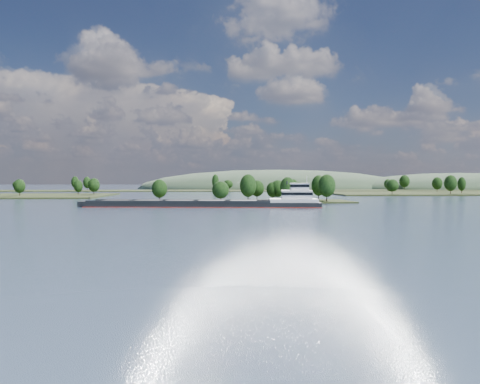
{
  "coord_description": "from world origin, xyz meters",
  "views": [
    {
      "loc": [
        -13.81,
        -36.03,
        10.39
      ],
      "look_at": [
        -4.26,
        130.0,
        6.0
      ],
      "focal_mm": 35.0,
      "sensor_mm": 36.0,
      "label": 1
    }
  ],
  "objects": [
    {
      "name": "cargo_barge",
      "position": [
        -12.23,
        143.36,
        1.57
      ],
      "size": [
        92.64,
        20.0,
        12.44
      ],
      "color": "black",
      "rests_on": "ground"
    },
    {
      "name": "back_shoreline",
      "position": [
        8.95,
        399.8,
        0.71
      ],
      "size": [
        900.0,
        60.0,
        15.89
      ],
      "color": "#252E14",
      "rests_on": "ground"
    },
    {
      "name": "hill_west",
      "position": [
        60.0,
        500.0,
        0.0
      ],
      "size": [
        320.0,
        160.0,
        44.0
      ],
      "primitive_type": "ellipsoid",
      "color": "#3D5339",
      "rests_on": "ground"
    },
    {
      "name": "ground",
      "position": [
        0.0,
        120.0,
        0.0
      ],
      "size": [
        1800.0,
        1800.0,
        0.0
      ],
      "primitive_type": "plane",
      "color": "#3D516A",
      "rests_on": "ground"
    },
    {
      "name": "tree_island",
      "position": [
        6.96,
        178.77,
        3.75
      ],
      "size": [
        100.0,
        30.12,
        13.51
      ],
      "color": "#252E14",
      "rests_on": "ground"
    },
    {
      "name": "hill_east",
      "position": [
        260.0,
        470.0,
        0.0
      ],
      "size": [
        260.0,
        140.0,
        36.0
      ],
      "primitive_type": "ellipsoid",
      "color": "#3D5339",
      "rests_on": "ground"
    }
  ]
}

